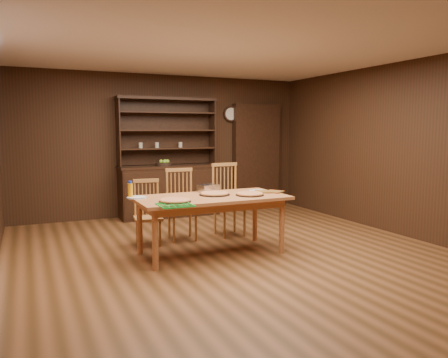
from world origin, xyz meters
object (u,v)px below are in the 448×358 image
chair_left (147,210)px  chair_center (181,202)px  dining_table (211,202)px  chair_right (227,197)px  china_hutch (169,184)px  juice_bottle (130,190)px

chair_left → chair_center: (0.53, 0.11, 0.07)m
chair_left → chair_center: size_ratio=0.88×
dining_table → chair_right: bearing=54.0°
chair_left → chair_right: chair_right is taller
china_hutch → juice_bottle: bearing=-117.8°
chair_center → juice_bottle: bearing=-139.3°
juice_bottle → chair_center: bearing=36.1°
china_hutch → dining_table: china_hutch is taller
dining_table → chair_center: (-0.09, 0.92, -0.12)m
dining_table → juice_bottle: size_ratio=8.99×
chair_right → juice_bottle: size_ratio=5.13×
chair_center → juice_bottle: chair_center is taller
china_hutch → juice_bottle: size_ratio=10.26×
chair_center → juice_bottle: 1.12m
chair_left → chair_right: bearing=10.8°
chair_right → juice_bottle: bearing=-161.4°
china_hutch → dining_table: 2.62m
chair_center → chair_right: bearing=1.8°
chair_center → chair_right: (0.73, -0.04, 0.03)m
chair_left → chair_center: chair_center is taller
dining_table → juice_bottle: (-0.96, 0.28, 0.18)m
chair_left → chair_center: bearing=19.1°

